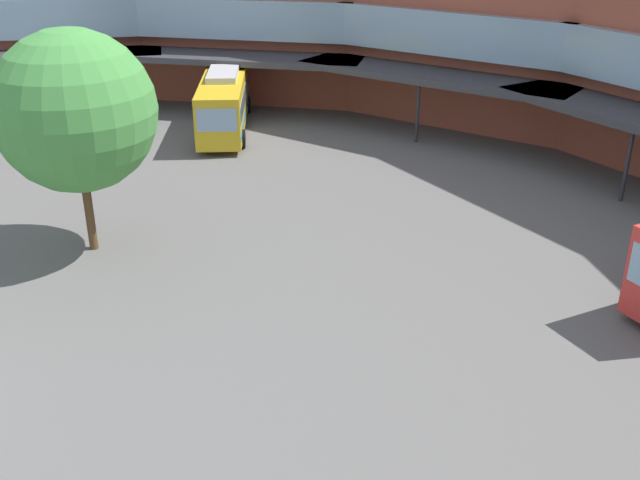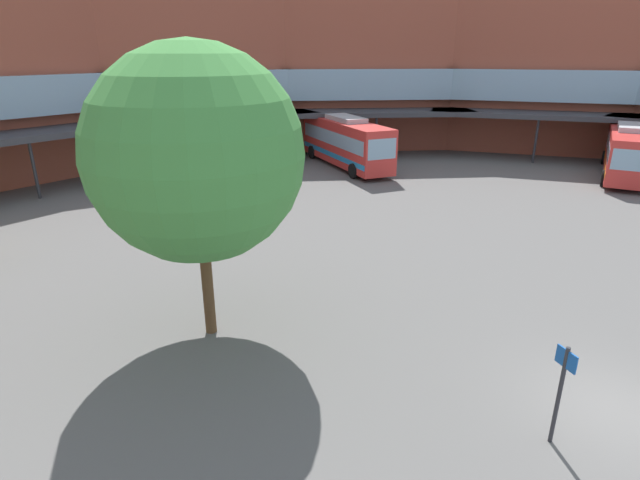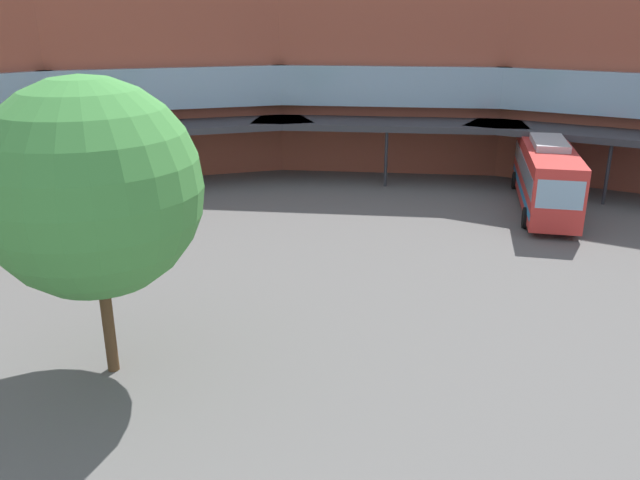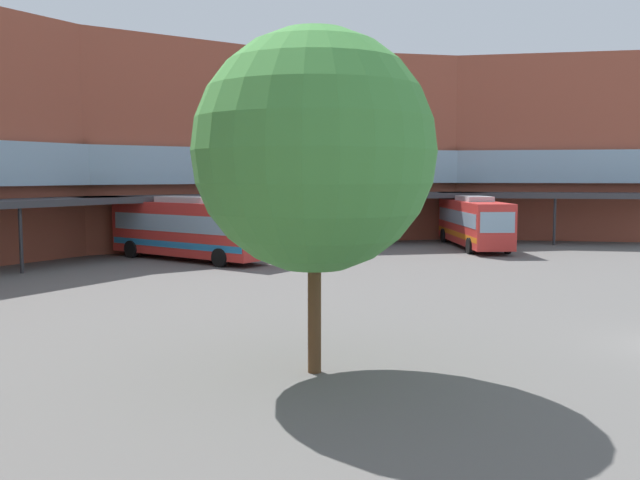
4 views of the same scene
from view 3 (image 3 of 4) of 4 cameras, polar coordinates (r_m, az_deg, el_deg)
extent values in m
cube|color=#9E4C38|center=(46.53, 26.16, 13.76)|extent=(17.73, 14.89, 14.91)
cube|color=#8CADC6|center=(46.06, 25.81, 11.89)|extent=(16.44, 14.09, 2.61)
cube|color=#38383D|center=(42.02, 24.79, 8.34)|extent=(16.59, 13.24, 0.40)
cylinder|color=#2D2D33|center=(40.82, 24.17, 5.44)|extent=(0.20, 0.20, 3.73)
cube|color=#9E4C38|center=(47.23, 6.29, 15.65)|extent=(18.28, 9.39, 14.91)
cube|color=#8CADC6|center=(46.76, 6.21, 13.78)|extent=(16.62, 9.27, 2.61)
cube|color=#38383D|center=(42.70, 6.01, 10.18)|extent=(17.88, 7.43, 0.40)
cylinder|color=#2D2D33|center=(41.48, 5.88, 7.28)|extent=(0.20, 0.20, 3.73)
cube|color=#9E4C38|center=(46.85, -13.69, 15.20)|extent=(18.28, 9.39, 14.91)
cube|color=#8CADC6|center=(46.38, -13.49, 13.32)|extent=(16.62, 9.27, 2.61)
cube|color=#38383D|center=(42.33, -12.84, 9.72)|extent=(17.88, 7.43, 0.40)
cylinder|color=#2D2D33|center=(41.12, -12.47, 6.81)|extent=(0.20, 0.20, 3.73)
cube|color=#8CADC6|center=(32.46, -24.86, 2.62)|extent=(1.56, 1.80, 1.32)
cylinder|color=black|center=(35.04, -24.20, 1.03)|extent=(1.03, 0.94, 1.10)
cube|color=red|center=(38.71, 19.39, 5.53)|extent=(5.82, 11.88, 3.26)
cube|color=#8CADC6|center=(38.63, 19.45, 6.09)|extent=(5.67, 11.23, 1.04)
cube|color=#267FBF|center=(38.93, 19.23, 4.23)|extent=(5.78, 11.67, 0.39)
cube|color=#8CADC6|center=(33.07, 20.55, 3.79)|extent=(2.16, 0.76, 1.44)
cube|color=#B2B2B7|center=(38.34, 19.69, 8.15)|extent=(2.92, 4.53, 0.36)
cylinder|color=black|center=(35.50, 21.83, 1.59)|extent=(0.61, 1.14, 1.10)
cylinder|color=black|center=(35.13, 17.79, 1.89)|extent=(0.61, 1.14, 1.10)
cylinder|color=black|center=(43.04, 20.26, 4.81)|extent=(0.61, 1.14, 1.10)
cylinder|color=black|center=(42.74, 16.92, 5.08)|extent=(0.61, 1.14, 1.10)
cylinder|color=brown|center=(20.87, -18.42, -5.92)|extent=(0.36, 0.36, 4.17)
sphere|color=#479342|center=(19.58, -19.63, 4.31)|extent=(6.43, 6.43, 6.43)
camera|label=1|loc=(23.22, 73.41, 13.18)|focal=41.59mm
camera|label=2|loc=(12.76, -71.07, -2.77)|focal=28.34mm
camera|label=4|loc=(25.99, -64.26, -3.86)|focal=39.34mm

